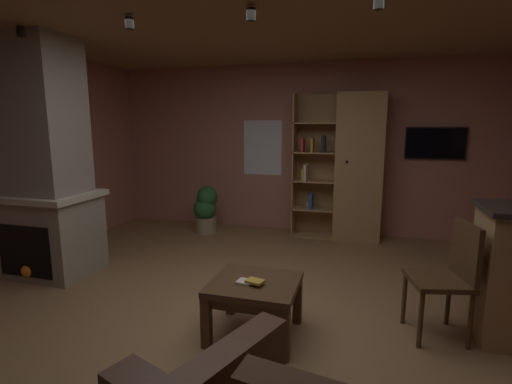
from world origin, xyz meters
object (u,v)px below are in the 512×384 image
potted_floor_plant (206,209)px  wall_mounted_tv (435,143)px  coffee_table (255,292)px  dining_chair (449,272)px  bookshelf_cabinet (352,168)px  table_book_1 (255,281)px  table_book_0 (245,282)px  stone_fireplace (44,171)px

potted_floor_plant → wall_mounted_tv: (3.23, 0.51, 1.02)m
coffee_table → dining_chair: 1.51m
bookshelf_cabinet → potted_floor_plant: bearing=-172.1°
table_book_1 → potted_floor_plant: potted_floor_plant is taller
bookshelf_cabinet → table_book_0: bearing=-103.3°
coffee_table → bookshelf_cabinet: bearing=77.6°
table_book_0 → stone_fireplace: bearing=164.5°
bookshelf_cabinet → dining_chair: size_ratio=2.26×
coffee_table → table_book_0: size_ratio=5.71×
table_book_0 → coffee_table: bearing=43.9°
table_book_0 → potted_floor_plant: size_ratio=0.16×
wall_mounted_tv → table_book_1: bearing=-118.3°
stone_fireplace → table_book_1: 2.75m
bookshelf_cabinet → potted_floor_plant: bookshelf_cabinet is taller
bookshelf_cabinet → wall_mounted_tv: bearing=10.9°
stone_fireplace → bookshelf_cabinet: 3.89m
table_book_1 → wall_mounted_tv: size_ratio=0.17×
dining_chair → coffee_table: bearing=-165.1°
wall_mounted_tv → table_book_0: bearing=-119.6°
coffee_table → stone_fireplace: bearing=166.1°
potted_floor_plant → wall_mounted_tv: wall_mounted_tv is taller
stone_fireplace → table_book_1: stone_fireplace is taller
table_book_0 → table_book_1: size_ratio=0.90×
stone_fireplace → coffee_table: size_ratio=3.78×
bookshelf_cabinet → coffee_table: size_ratio=3.09×
stone_fireplace → wall_mounted_tv: bearing=29.8°
wall_mounted_tv → stone_fireplace: bearing=-150.2°
bookshelf_cabinet → dining_chair: bearing=-71.8°
table_book_1 → potted_floor_plant: size_ratio=0.18×
stone_fireplace → potted_floor_plant: (1.04, 1.95, -0.77)m
stone_fireplace → coffee_table: bearing=-13.9°
bookshelf_cabinet → table_book_0: (-0.69, -2.93, -0.57)m
potted_floor_plant → stone_fireplace: bearing=-118.2°
coffee_table → dining_chair: dining_chair is taller
stone_fireplace → wall_mounted_tv: (4.27, 2.45, 0.24)m
dining_chair → potted_floor_plant: size_ratio=1.27×
dining_chair → stone_fireplace: bearing=176.4°
potted_floor_plant → wall_mounted_tv: bearing=8.9°
coffee_table → table_book_0: bearing=-136.1°
stone_fireplace → table_book_1: size_ratio=19.54×
dining_chair → table_book_1: bearing=-162.3°
coffee_table → potted_floor_plant: 2.99m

